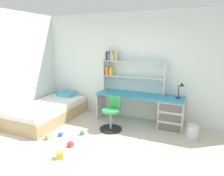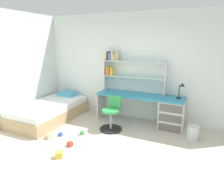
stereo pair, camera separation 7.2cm
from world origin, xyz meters
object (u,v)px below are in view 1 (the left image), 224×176
Objects in this scene: toy_block_blue_2 at (60,135)px; toy_block_natural_3 at (48,137)px; desk_lamp at (182,88)px; swivel_chair at (111,117)px; toy_block_red_4 at (70,144)px; toy_block_yellow_1 at (60,155)px; bookshelf_hutch at (124,68)px; bed_platform at (49,111)px; desk at (162,110)px; waste_bin at (193,132)px; toy_block_green_0 at (82,133)px.

toy_block_natural_3 is (-0.15, -0.21, 0.01)m from toy_block_blue_2.
desk_lamp is 0.49× the size of swivel_chair.
desk_lamp is 2.71m from toy_block_red_4.
toy_block_natural_3 is at bearing 144.53° from toy_block_yellow_1.
toy_block_natural_3 is at bearing 173.62° from toy_block_red_4.
bookshelf_hutch is 2.23m from toy_block_blue_2.
bed_platform is (-3.18, -0.77, -0.76)m from desk_lamp.
bed_platform is 1.96m from toy_block_yellow_1.
desk is 17.71× the size of toy_block_yellow_1.
bed_platform is 20.63× the size of toy_block_natural_3.
bed_platform is at bearing -174.54° from waste_bin.
waste_bin is 2.37m from toy_block_green_0.
toy_block_green_0 reaches higher than toy_block_blue_2.
waste_bin is at bearing -53.59° from desk_lamp.
desk is at bearing -172.08° from desk_lamp.
swivel_chair is at bearing 48.14° from toy_block_green_0.
toy_block_red_4 is (-2.18, -1.30, -0.11)m from waste_bin.
bookshelf_hutch is 2.27m from bed_platform.
desk is 23.73× the size of toy_block_red_4.
bookshelf_hutch is 2.19m from waste_bin.
desk_lamp reaches higher than toy_block_yellow_1.
toy_block_green_0 is at bearing -142.70° from desk.
toy_block_green_0 is at bearing 39.28° from toy_block_natural_3.
waste_bin is (0.32, -0.44, -0.83)m from desk_lamp.
toy_block_blue_2 is 0.76× the size of toy_block_natural_3.
bookshelf_hutch is 2.44m from toy_block_natural_3.
toy_block_yellow_1 reaches higher than toy_block_natural_3.
toy_block_yellow_1 is (-2.11, -1.71, -0.09)m from waste_bin.
toy_block_blue_2 is (0.87, -0.68, -0.18)m from bed_platform.
desk_lamp reaches higher than waste_bin.
bookshelf_hutch is at bearing 170.63° from desk.
toy_block_green_0 is 0.52m from toy_block_red_4.
toy_block_blue_2 is at bearing -37.98° from bed_platform.
toy_block_natural_3 is at bearing -142.16° from desk.
swivel_chair is at bearing 68.30° from toy_block_red_4.
toy_block_red_4 reaches higher than toy_block_green_0.
toy_block_blue_2 is 0.84× the size of toy_block_red_4.
toy_block_blue_2 is at bearing -158.90° from waste_bin.
toy_block_blue_2 is at bearing -138.56° from swivel_chair.
waste_bin is at bearing 23.75° from toy_block_natural_3.
desk_lamp is at bearing 34.07° from toy_block_natural_3.
waste_bin is at bearing -17.62° from bookshelf_hutch.
toy_block_red_4 is (0.46, -0.28, 0.01)m from toy_block_blue_2.
toy_block_red_4 is at bearing -111.70° from swivel_chair.
toy_block_yellow_1 reaches higher than toy_block_blue_2.
toy_block_yellow_1 is (-1.40, -2.09, -0.35)m from desk.
bookshelf_hutch is 17.76× the size of toy_block_red_4.
toy_block_green_0 is at bearing -147.58° from desk_lamp.
desk_lamp reaches higher than desk.
bed_platform reaches higher than toy_block_green_0.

